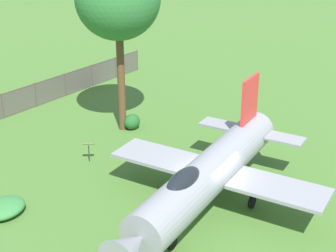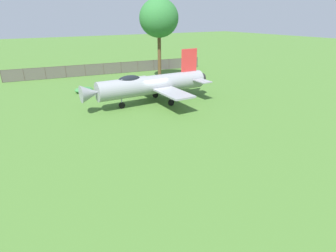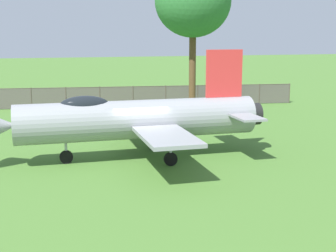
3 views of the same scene
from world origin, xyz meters
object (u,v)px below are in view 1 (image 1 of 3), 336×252
Objects in this scene: info_plaque at (89,147)px; shrub_by_tree at (4,208)px; shrub_near_fence at (132,122)px; display_jet at (206,175)px.

shrub_by_tree is at bearing -1.07° from info_plaque.
shrub_by_tree is 5.90m from info_plaque.
display_jet is at bearing 52.27° from shrub_near_fence.
info_plaque is at bearing -100.24° from display_jet.
shrub_near_fence is at bearing -127.31° from display_jet.
info_plaque is (-1.41, -7.50, -1.04)m from display_jet.
info_plaque is (-5.87, 0.11, 0.55)m from shrub_by_tree.
info_plaque is at bearing 178.93° from shrub_by_tree.
display_jet is 6.56× the size of shrub_by_tree.
shrub_near_fence is 0.96× the size of info_plaque.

